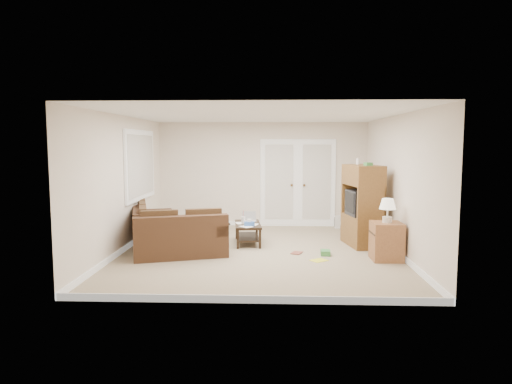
{
  "coord_description": "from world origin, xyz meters",
  "views": [
    {
      "loc": [
        0.26,
        -8.25,
        1.98
      ],
      "look_at": [
        -0.06,
        0.1,
        1.1
      ],
      "focal_mm": 32.0,
      "sensor_mm": 36.0,
      "label": 1
    }
  ],
  "objects_px": {
    "sectional_sofa": "(165,234)",
    "tv_armoire": "(362,205)",
    "coffee_table": "(248,232)",
    "side_cabinet": "(387,238)"
  },
  "relations": [
    {
      "from": "sectional_sofa",
      "to": "side_cabinet",
      "type": "relative_size",
      "value": 2.44
    },
    {
      "from": "coffee_table",
      "to": "side_cabinet",
      "type": "distance_m",
      "value": 2.74
    },
    {
      "from": "side_cabinet",
      "to": "tv_armoire",
      "type": "bearing_deg",
      "value": 99.37
    },
    {
      "from": "coffee_table",
      "to": "side_cabinet",
      "type": "relative_size",
      "value": 0.97
    },
    {
      "from": "sectional_sofa",
      "to": "side_cabinet",
      "type": "bearing_deg",
      "value": -26.28
    },
    {
      "from": "coffee_table",
      "to": "tv_armoire",
      "type": "height_order",
      "value": "tv_armoire"
    },
    {
      "from": "sectional_sofa",
      "to": "tv_armoire",
      "type": "xyz_separation_m",
      "value": [
        3.78,
        0.49,
        0.5
      ]
    },
    {
      "from": "tv_armoire",
      "to": "side_cabinet",
      "type": "bearing_deg",
      "value": -89.75
    },
    {
      "from": "tv_armoire",
      "to": "coffee_table",
      "type": "bearing_deg",
      "value": 168.23
    },
    {
      "from": "sectional_sofa",
      "to": "tv_armoire",
      "type": "height_order",
      "value": "tv_armoire"
    }
  ]
}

